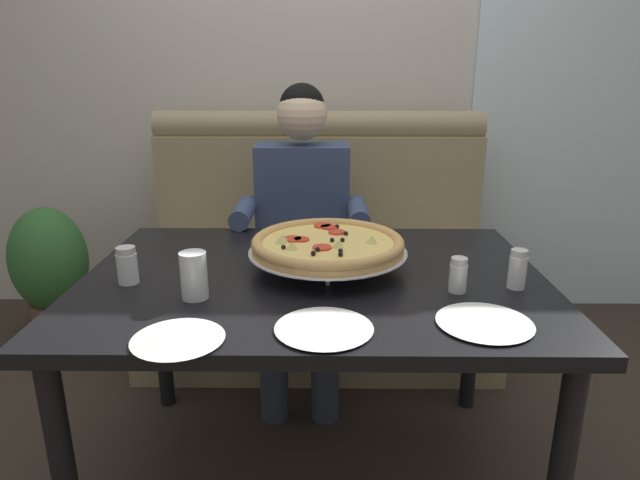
{
  "coord_description": "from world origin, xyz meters",
  "views": [
    {
      "loc": [
        0.03,
        -1.54,
        1.33
      ],
      "look_at": [
        0.02,
        -0.04,
        0.86
      ],
      "focal_mm": 30.7,
      "sensor_mm": 36.0,
      "label": 1
    }
  ],
  "objects_px": {
    "shaker_pepper_flakes": "(127,268)",
    "plate_far_side": "(178,337)",
    "dining_table": "(314,298)",
    "potted_plant": "(50,270)",
    "pizza": "(328,245)",
    "patio_chair": "(497,190)",
    "diner_main": "(302,221)",
    "shaker_parmesan": "(517,272)",
    "drinking_glass": "(194,278)",
    "shaker_oregano": "(458,277)",
    "plate_near_right": "(324,326)",
    "booth_bench": "(318,268)",
    "plate_near_left": "(485,320)"
  },
  "relations": [
    {
      "from": "potted_plant",
      "to": "booth_bench",
      "type": "bearing_deg",
      "value": 0.33
    },
    {
      "from": "pizza",
      "to": "patio_chair",
      "type": "relative_size",
      "value": 0.56
    },
    {
      "from": "plate_near_right",
      "to": "drinking_glass",
      "type": "bearing_deg",
      "value": 151.76
    },
    {
      "from": "plate_near_right",
      "to": "diner_main",
      "type": "bearing_deg",
      "value": 95.17
    },
    {
      "from": "shaker_oregano",
      "to": "plate_far_side",
      "type": "distance_m",
      "value": 0.76
    },
    {
      "from": "patio_chair",
      "to": "shaker_parmesan",
      "type": "bearing_deg",
      "value": -105.83
    },
    {
      "from": "shaker_pepper_flakes",
      "to": "plate_far_side",
      "type": "bearing_deg",
      "value": -56.36
    },
    {
      "from": "pizza",
      "to": "shaker_parmesan",
      "type": "distance_m",
      "value": 0.55
    },
    {
      "from": "booth_bench",
      "to": "patio_chair",
      "type": "distance_m",
      "value": 1.74
    },
    {
      "from": "shaker_parmesan",
      "to": "plate_near_right",
      "type": "height_order",
      "value": "shaker_parmesan"
    },
    {
      "from": "shaker_oregano",
      "to": "shaker_parmesan",
      "type": "height_order",
      "value": "shaker_parmesan"
    },
    {
      "from": "plate_near_right",
      "to": "plate_far_side",
      "type": "height_order",
      "value": "same"
    },
    {
      "from": "booth_bench",
      "to": "shaker_parmesan",
      "type": "relative_size",
      "value": 14.41
    },
    {
      "from": "plate_near_left",
      "to": "plate_far_side",
      "type": "relative_size",
      "value": 1.09
    },
    {
      "from": "dining_table",
      "to": "diner_main",
      "type": "relative_size",
      "value": 1.08
    },
    {
      "from": "shaker_pepper_flakes",
      "to": "plate_far_side",
      "type": "relative_size",
      "value": 0.51
    },
    {
      "from": "pizza",
      "to": "plate_far_side",
      "type": "bearing_deg",
      "value": -126.12
    },
    {
      "from": "dining_table",
      "to": "plate_far_side",
      "type": "bearing_deg",
      "value": -125.36
    },
    {
      "from": "drinking_glass",
      "to": "potted_plant",
      "type": "relative_size",
      "value": 0.18
    },
    {
      "from": "drinking_glass",
      "to": "potted_plant",
      "type": "xyz_separation_m",
      "value": [
        -1.0,
        1.13,
        -0.41
      ]
    },
    {
      "from": "diner_main",
      "to": "potted_plant",
      "type": "xyz_separation_m",
      "value": [
        -1.25,
        0.26,
        -0.32
      ]
    },
    {
      "from": "drinking_glass",
      "to": "potted_plant",
      "type": "distance_m",
      "value": 1.56
    },
    {
      "from": "plate_near_right",
      "to": "plate_far_side",
      "type": "bearing_deg",
      "value": -170.19
    },
    {
      "from": "pizza",
      "to": "shaker_oregano",
      "type": "relative_size",
      "value": 4.91
    },
    {
      "from": "plate_near_left",
      "to": "potted_plant",
      "type": "height_order",
      "value": "plate_near_left"
    },
    {
      "from": "booth_bench",
      "to": "plate_far_side",
      "type": "height_order",
      "value": "booth_bench"
    },
    {
      "from": "dining_table",
      "to": "potted_plant",
      "type": "relative_size",
      "value": 1.97
    },
    {
      "from": "diner_main",
      "to": "patio_chair",
      "type": "relative_size",
      "value": 1.48
    },
    {
      "from": "shaker_pepper_flakes",
      "to": "plate_near_left",
      "type": "bearing_deg",
      "value": -15.15
    },
    {
      "from": "diner_main",
      "to": "pizza",
      "type": "bearing_deg",
      "value": -80.76
    },
    {
      "from": "pizza",
      "to": "dining_table",
      "type": "bearing_deg",
      "value": -132.67
    },
    {
      "from": "diner_main",
      "to": "pizza",
      "type": "height_order",
      "value": "diner_main"
    },
    {
      "from": "plate_near_left",
      "to": "plate_far_side",
      "type": "bearing_deg",
      "value": -172.79
    },
    {
      "from": "shaker_parmesan",
      "to": "patio_chair",
      "type": "height_order",
      "value": "patio_chair"
    },
    {
      "from": "pizza",
      "to": "patio_chair",
      "type": "height_order",
      "value": "patio_chair"
    },
    {
      "from": "diner_main",
      "to": "plate_far_side",
      "type": "xyz_separation_m",
      "value": [
        -0.24,
        -1.12,
        0.04
      ]
    },
    {
      "from": "plate_far_side",
      "to": "shaker_parmesan",
      "type": "bearing_deg",
      "value": 20.33
    },
    {
      "from": "shaker_pepper_flakes",
      "to": "potted_plant",
      "type": "relative_size",
      "value": 0.16
    },
    {
      "from": "plate_near_right",
      "to": "drinking_glass",
      "type": "relative_size",
      "value": 1.84
    },
    {
      "from": "shaker_oregano",
      "to": "drinking_glass",
      "type": "distance_m",
      "value": 0.72
    },
    {
      "from": "shaker_oregano",
      "to": "patio_chair",
      "type": "xyz_separation_m",
      "value": [
        0.82,
        2.32,
        -0.26
      ]
    },
    {
      "from": "diner_main",
      "to": "shaker_parmesan",
      "type": "xyz_separation_m",
      "value": [
        0.64,
        -0.79,
        0.08
      ]
    },
    {
      "from": "dining_table",
      "to": "shaker_oregano",
      "type": "bearing_deg",
      "value": -17.79
    },
    {
      "from": "plate_near_left",
      "to": "plate_far_side",
      "type": "height_order",
      "value": "same"
    },
    {
      "from": "booth_bench",
      "to": "drinking_glass",
      "type": "xyz_separation_m",
      "value": [
        -0.32,
        -1.14,
        0.4
      ]
    },
    {
      "from": "booth_bench",
      "to": "plate_near_left",
      "type": "relative_size",
      "value": 6.95
    },
    {
      "from": "drinking_glass",
      "to": "potted_plant",
      "type": "bearing_deg",
      "value": 131.31
    },
    {
      "from": "plate_near_right",
      "to": "potted_plant",
      "type": "bearing_deg",
      "value": 135.52
    },
    {
      "from": "pizza",
      "to": "drinking_glass",
      "type": "xyz_separation_m",
      "value": [
        -0.36,
        -0.22,
        -0.02
      ]
    },
    {
      "from": "shaker_oregano",
      "to": "dining_table",
      "type": "bearing_deg",
      "value": 162.21
    }
  ]
}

